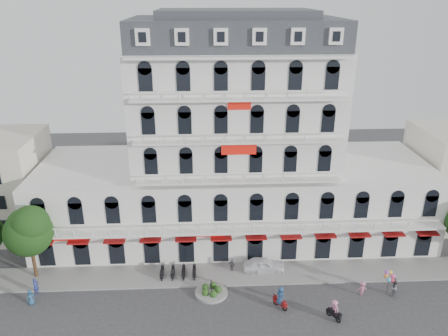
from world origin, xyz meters
TOP-DOWN VIEW (x-y plane):
  - sidewalk at (0.00, 9.00)m, footprint 53.00×4.00m
  - main_building at (0.00, 18.00)m, footprint 45.00×15.00m
  - traffic_island at (-3.00, 6.00)m, footprint 3.20×3.20m
  - parked_scooter_row at (-6.35, 8.80)m, footprint 4.40×1.80m
  - tree_west_inner at (-20.95, 9.48)m, footprint 4.76×4.76m
  - parked_car at (2.59, 9.50)m, footprint 4.48×1.90m
  - rider_east at (3.38, 3.65)m, footprint 1.23×1.38m
  - rider_center at (7.94, 1.94)m, footprint 1.10×1.50m
  - pedestrian_left at (-20.00, 5.26)m, footprint 0.90×0.82m
  - pedestrian_mid at (-0.72, 9.50)m, footprint 0.96×0.81m
  - pedestrian_right at (11.63, 5.15)m, footprint 0.98×0.58m
  - pedestrian_far at (-20.00, 6.72)m, footprint 0.65×0.77m
  - balloon_vendor at (14.47, 5.05)m, footprint 1.54×1.40m

SIDE VIEW (x-z plane):
  - parked_scooter_row at x=-6.35m, z-range -0.55..0.55m
  - sidewalk at x=0.00m, z-range 0.00..0.16m
  - traffic_island at x=-3.00m, z-range -0.54..1.06m
  - pedestrian_right at x=11.63m, z-range 0.00..1.49m
  - parked_car at x=2.59m, z-range 0.00..1.51m
  - pedestrian_mid at x=-0.72m, z-range 0.00..1.54m
  - pedestrian_left at x=-20.00m, z-range 0.00..1.54m
  - pedestrian_far at x=-20.00m, z-range 0.00..1.79m
  - rider_center at x=7.94m, z-range 0.04..2.07m
  - rider_east at x=3.38m, z-range 0.02..2.33m
  - balloon_vendor at x=14.47m, z-range 0.03..2.48m
  - tree_west_inner at x=-20.95m, z-range 1.56..9.81m
  - main_building at x=0.00m, z-range -2.94..22.86m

